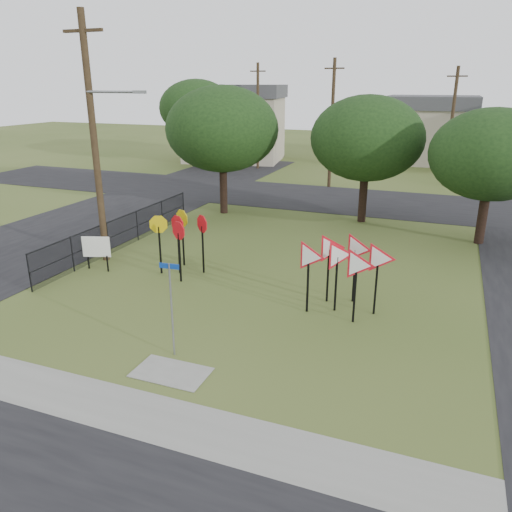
{
  "coord_description": "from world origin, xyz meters",
  "views": [
    {
      "loc": [
        6.3,
        -12.34,
        7.3
      ],
      "look_at": [
        0.33,
        3.0,
        1.6
      ],
      "focal_mm": 35.0,
      "sensor_mm": 36.0,
      "label": 1
    }
  ],
  "objects": [
    {
      "name": "ground",
      "position": [
        0.0,
        0.0,
        0.0
      ],
      "size": [
        140.0,
        140.0,
        0.0
      ],
      "primitive_type": "plane",
      "color": "#3D501E"
    },
    {
      "name": "sidewalk",
      "position": [
        0.0,
        -4.2,
        0.01
      ],
      "size": [
        30.0,
        1.6,
        0.02
      ],
      "primitive_type": "cube",
      "color": "gray",
      "rests_on": "ground"
    },
    {
      "name": "planting_strip",
      "position": [
        0.0,
        -5.4,
        0.01
      ],
      "size": [
        30.0,
        0.8,
        0.02
      ],
      "primitive_type": "cube",
      "color": "#3D501E",
      "rests_on": "ground"
    },
    {
      "name": "street_left",
      "position": [
        -12.0,
        10.0,
        0.01
      ],
      "size": [
        8.0,
        50.0,
        0.02
      ],
      "primitive_type": "cube",
      "color": "black",
      "rests_on": "ground"
    },
    {
      "name": "street_far",
      "position": [
        0.0,
        20.0,
        0.01
      ],
      "size": [
        60.0,
        8.0,
        0.02
      ],
      "primitive_type": "cube",
      "color": "black",
      "rests_on": "ground"
    },
    {
      "name": "curb_pad",
      "position": [
        0.0,
        -2.4,
        0.01
      ],
      "size": [
        2.0,
        1.2,
        0.02
      ],
      "primitive_type": "cube",
      "color": "gray",
      "rests_on": "ground"
    },
    {
      "name": "street_name_sign",
      "position": [
        -0.4,
        -1.53,
        1.6
      ],
      "size": [
        0.57,
        0.08,
        2.76
      ],
      "color": "gray",
      "rests_on": "ground"
    },
    {
      "name": "stop_sign_cluster",
      "position": [
        -3.39,
        4.26,
        1.81
      ],
      "size": [
        2.24,
        2.0,
        2.43
      ],
      "color": "black",
      "rests_on": "ground"
    },
    {
      "name": "yield_sign_cluster",
      "position": [
        3.39,
        3.14,
        1.86
      ],
      "size": [
        3.25,
        1.75,
        2.54
      ],
      "color": "black",
      "rests_on": "ground"
    },
    {
      "name": "info_board",
      "position": [
        -6.78,
        3.3,
        0.96
      ],
      "size": [
        1.11,
        0.39,
        1.44
      ],
      "color": "black",
      "rests_on": "ground"
    },
    {
      "name": "utility_pole_main",
      "position": [
        -7.24,
        4.5,
        5.21
      ],
      "size": [
        3.55,
        0.33,
        10.0
      ],
      "color": "#3E2E1C",
      "rests_on": "ground"
    },
    {
      "name": "far_pole_a",
      "position": [
        -2.0,
        24.0,
        4.6
      ],
      "size": [
        1.4,
        0.24,
        9.0
      ],
      "color": "#3E2E1C",
      "rests_on": "ground"
    },
    {
      "name": "far_pole_b",
      "position": [
        6.0,
        28.0,
        4.35
      ],
      "size": [
        1.4,
        0.24,
        8.5
      ],
      "color": "#3E2E1C",
      "rests_on": "ground"
    },
    {
      "name": "far_pole_c",
      "position": [
        -10.0,
        30.0,
        4.6
      ],
      "size": [
        1.4,
        0.24,
        9.0
      ],
      "color": "#3E2E1C",
      "rests_on": "ground"
    },
    {
      "name": "fence_run",
      "position": [
        -7.6,
        6.25,
        0.78
      ],
      "size": [
        0.05,
        11.55,
        1.5
      ],
      "color": "black",
      "rests_on": "ground"
    },
    {
      "name": "house_left",
      "position": [
        -14.0,
        34.0,
        3.65
      ],
      "size": [
        10.58,
        8.88,
        7.2
      ],
      "color": "#B7AA93",
      "rests_on": "ground"
    },
    {
      "name": "house_mid",
      "position": [
        4.0,
        40.0,
        3.15
      ],
      "size": [
        8.4,
        8.4,
        6.2
      ],
      "color": "#B7AA93",
      "rests_on": "ground"
    },
    {
      "name": "tree_near_left",
      "position": [
        -6.0,
        14.0,
        4.86
      ],
      "size": [
        6.4,
        6.4,
        7.27
      ],
      "color": "black",
      "rests_on": "ground"
    },
    {
      "name": "tree_near_mid",
      "position": [
        2.0,
        15.0,
        4.54
      ],
      "size": [
        6.0,
        6.0,
        6.8
      ],
      "color": "black",
      "rests_on": "ground"
    },
    {
      "name": "tree_near_right",
      "position": [
        8.0,
        13.0,
        4.22
      ],
      "size": [
        5.6,
        5.6,
        6.33
      ],
      "color": "black",
      "rests_on": "ground"
    },
    {
      "name": "tree_far_left",
      "position": [
        -16.0,
        30.0,
        5.17
      ],
      "size": [
        6.8,
        6.8,
        7.73
      ],
      "color": "black",
      "rests_on": "ground"
    }
  ]
}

